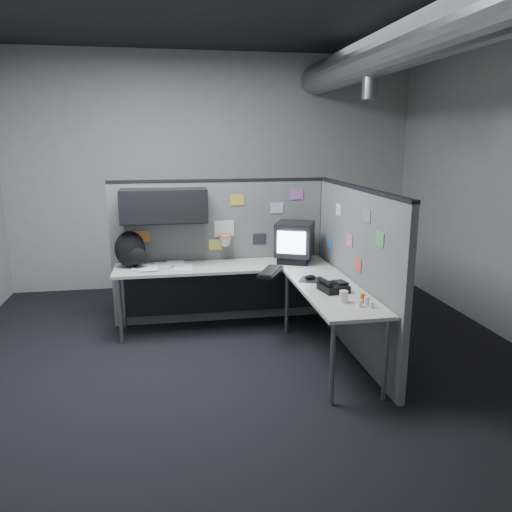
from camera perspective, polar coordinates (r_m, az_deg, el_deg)
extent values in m
cube|color=black|center=(4.73, -1.11, -12.61)|extent=(5.60, 5.60, 0.01)
cube|color=#9E9E99|center=(7.06, -4.71, 9.47)|extent=(5.60, 0.01, 3.20)
cube|color=#9E9E99|center=(1.61, 14.08, -3.68)|extent=(5.60, 0.01, 3.20)
cylinder|color=slate|center=(4.75, 17.06, 22.29)|extent=(0.40, 5.49, 0.40)
cylinder|color=slate|center=(5.44, 12.91, 18.63)|extent=(0.16, 0.16, 0.30)
cube|color=slate|center=(5.68, -4.01, 0.41)|extent=(2.43, 0.06, 1.60)
cube|color=black|center=(5.56, -4.14, 8.62)|extent=(2.43, 0.07, 0.03)
cube|color=black|center=(5.92, 7.48, 0.84)|extent=(0.07, 0.07, 1.60)
cube|color=black|center=(5.36, -10.47, 5.68)|extent=(0.90, 0.35, 0.35)
cube|color=black|center=(5.18, -10.48, 5.44)|extent=(0.90, 0.02, 0.33)
cube|color=silver|center=(5.59, -3.65, 3.13)|extent=(0.22, 0.02, 0.18)
torus|color=#D85914|center=(5.51, -3.54, 2.35)|extent=(0.16, 0.16, 0.01)
cone|color=white|center=(5.53, -3.53, 1.74)|extent=(0.14, 0.14, 0.11)
cube|color=orange|center=(5.58, -12.87, 2.18)|extent=(0.15, 0.01, 0.12)
cube|color=gold|center=(5.57, -2.16, 6.43)|extent=(0.15, 0.01, 0.12)
cube|color=#26262D|center=(5.68, 0.38, 1.97)|extent=(0.15, 0.01, 0.12)
cube|color=silver|center=(5.66, 2.39, 5.52)|extent=(0.15, 0.01, 0.12)
cube|color=#B266B2|center=(5.69, 4.68, 7.05)|extent=(0.15, 0.01, 0.12)
cube|color=#E5D84C|center=(5.62, -4.64, 1.30)|extent=(0.15, 0.01, 0.12)
cube|color=slate|center=(4.92, 11.22, -1.84)|extent=(0.06, 2.23, 1.60)
cube|color=black|center=(4.78, 11.65, 7.64)|extent=(0.07, 2.23, 0.03)
cube|color=silver|center=(5.20, 9.42, 5.23)|extent=(0.01, 0.15, 0.12)
cube|color=#D87F7F|center=(4.92, 10.64, 1.77)|extent=(0.01, 0.15, 0.12)
cube|color=gray|center=(4.50, 12.57, 4.51)|extent=(0.01, 0.15, 0.12)
cube|color=#337FCC|center=(5.50, 8.41, 1.47)|extent=(0.01, 0.15, 0.12)
cube|color=#4CB266|center=(4.26, 13.99, 1.89)|extent=(0.01, 0.15, 0.12)
cube|color=#CC4C4C|center=(4.73, 11.59, -0.97)|extent=(0.01, 0.15, 0.12)
cube|color=beige|center=(5.39, -3.79, -1.23)|extent=(2.30, 0.56, 0.03)
cube|color=beige|center=(4.58, 8.71, -3.99)|extent=(0.56, 1.55, 0.03)
cube|color=black|center=(5.69, -3.99, -3.75)|extent=(2.18, 0.02, 0.55)
cylinder|color=gray|center=(5.29, -15.26, -6.11)|extent=(0.04, 0.04, 0.70)
cylinder|color=gray|center=(5.70, -14.87, -4.66)|extent=(0.04, 0.04, 0.70)
cylinder|color=gray|center=(5.39, 3.54, -5.26)|extent=(0.04, 0.04, 0.70)
cylinder|color=gray|center=(4.02, 8.72, -12.09)|extent=(0.04, 0.04, 0.70)
cylinder|color=gray|center=(4.17, 14.58, -11.40)|extent=(0.04, 0.04, 0.70)
cube|color=black|center=(5.54, 4.40, -0.28)|extent=(0.44, 0.47, 0.07)
cube|color=black|center=(5.50, 4.44, 1.96)|extent=(0.51, 0.51, 0.37)
cube|color=silver|center=(5.30, 4.05, 1.54)|extent=(0.28, 0.13, 0.24)
cube|color=black|center=(5.04, 1.66, -1.87)|extent=(0.35, 0.49, 0.03)
cube|color=black|center=(5.04, 1.66, -1.65)|extent=(0.31, 0.44, 0.01)
cube|color=black|center=(4.86, 6.19, -2.69)|extent=(0.27, 0.28, 0.01)
ellipsoid|color=black|center=(4.85, 6.19, -2.40)|extent=(0.13, 0.10, 0.04)
cube|color=black|center=(4.52, 8.83, -3.58)|extent=(0.26, 0.28, 0.07)
cylinder|color=black|center=(4.48, 7.94, -2.95)|extent=(0.09, 0.22, 0.05)
cube|color=black|center=(4.53, 9.63, -3.00)|extent=(0.12, 0.15, 0.02)
cylinder|color=silver|center=(4.20, 12.56, -5.04)|extent=(0.05, 0.05, 0.07)
cylinder|color=silver|center=(4.15, 11.83, -5.31)|extent=(0.05, 0.05, 0.06)
cylinder|color=silver|center=(4.14, 13.07, -5.47)|extent=(0.04, 0.04, 0.05)
cylinder|color=#D85914|center=(4.24, 12.08, -4.77)|extent=(0.05, 0.05, 0.08)
cylinder|color=beige|center=(4.23, 9.99, -4.58)|extent=(0.08, 0.08, 0.10)
cube|color=white|center=(5.35, -8.31, -1.28)|extent=(0.20, 0.27, 0.00)
cube|color=white|center=(5.48, -10.64, -0.98)|extent=(0.20, 0.27, 0.00)
cube|color=white|center=(5.41, -13.03, -1.25)|extent=(0.19, 0.27, 0.00)
cube|color=white|center=(5.52, -9.23, -0.77)|extent=(0.20, 0.27, 0.00)
cube|color=white|center=(5.33, -12.14, -1.36)|extent=(0.19, 0.27, 0.00)
ellipsoid|color=black|center=(5.42, -14.20, 0.75)|extent=(0.38, 0.33, 0.39)
ellipsoid|color=black|center=(5.33, -13.32, 0.00)|extent=(0.20, 0.15, 0.18)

